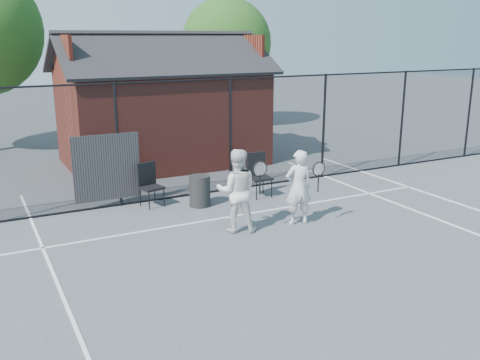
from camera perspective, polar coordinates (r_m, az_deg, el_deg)
name	(u,v)px	position (r m, az deg, el deg)	size (l,w,h in m)	color
ground	(303,265)	(9.92, 6.77, -8.98)	(80.00, 80.00, 0.00)	#45484F
court_lines	(349,295)	(8.96, 11.58, -11.91)	(11.02, 18.00, 0.01)	white
fence	(184,142)	(13.61, -5.96, 4.10)	(22.04, 3.00, 3.00)	black
clubhouse	(162,113)	(17.56, -8.34, 7.04)	(6.50, 4.36, 4.19)	maroon
tree_right	(226,43)	(24.40, -1.47, 14.37)	(3.97, 3.97, 5.70)	#322314
player_front	(299,187)	(11.73, 6.29, -0.77)	(0.78, 0.60, 1.67)	silver
player_back	(237,191)	(11.21, -0.35, -1.13)	(1.06, 0.97, 1.78)	silver
chair_left	(152,186)	(13.12, -9.42, -0.60)	(0.50, 0.52, 1.04)	black
chair_right	(260,176)	(13.72, 2.14, 0.44)	(0.53, 0.55, 1.11)	black
waste_bin	(200,191)	(13.06, -4.31, -1.16)	(0.52, 0.52, 0.76)	black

